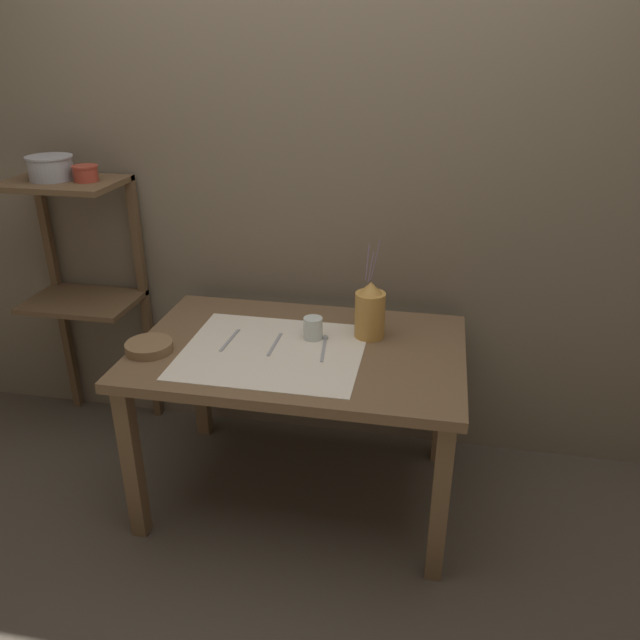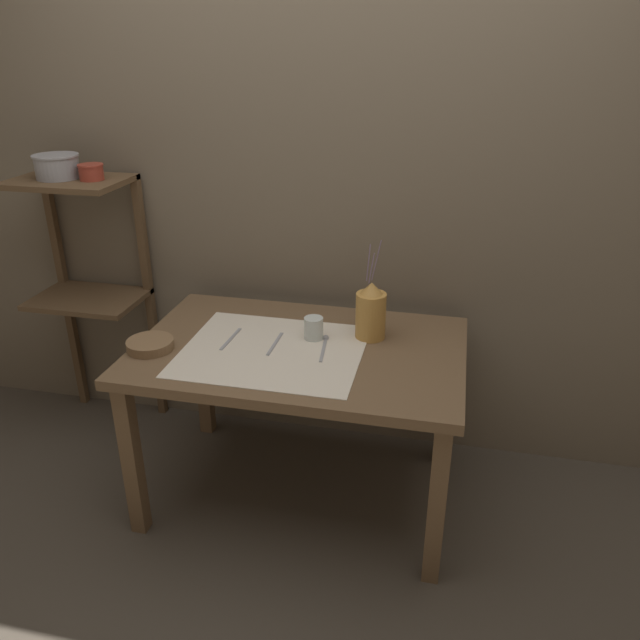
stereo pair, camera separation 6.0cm
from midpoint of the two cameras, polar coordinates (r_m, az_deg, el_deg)
name	(u,v)px [view 1 (the left image)]	position (r m, az deg, el deg)	size (l,w,h in m)	color
ground_plane	(302,492)	(2.80, -2.34, -15.41)	(12.00, 12.00, 0.00)	#473F35
stone_wall_back	(325,189)	(2.72, -0.22, 11.91)	(7.00, 0.06, 2.40)	#6B5E4C
wooden_table	(300,366)	(2.45, -2.58, -4.24)	(1.26, 0.83, 0.70)	brown
wooden_shelf_unit	(82,262)	(3.06, -21.50, 4.98)	(0.49, 0.35, 1.24)	brown
linen_cloth	(273,351)	(2.38, -5.08, -2.85)	(0.68, 0.58, 0.00)	beige
pitcher_with_flowers	(370,312)	(2.45, 3.88, 0.76)	(0.12, 0.12, 0.40)	#B7843D
wooden_bowl	(149,347)	(2.46, -16.04, -2.37)	(0.18, 0.18, 0.04)	brown
glass_tumbler_near	(313,328)	(2.44, -1.35, -0.76)	(0.08, 0.08, 0.09)	silver
fork_outer	(230,340)	(2.47, -8.94, -1.82)	(0.02, 0.20, 0.00)	#939399
knife_center	(275,344)	(2.42, -4.88, -2.23)	(0.01, 0.20, 0.00)	#939399
spoon_inner	(325,342)	(2.42, -0.29, -2.07)	(0.04, 0.21, 0.02)	#939399
metal_pot_large	(50,167)	(2.94, -23.99, 12.66)	(0.19, 0.19, 0.10)	#939399
metal_pot_small	(85,173)	(2.86, -21.24, 12.45)	(0.11, 0.11, 0.07)	#9E3828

